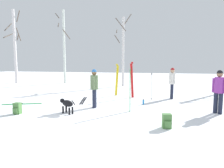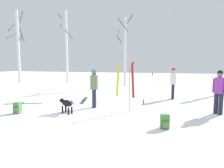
% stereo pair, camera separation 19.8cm
% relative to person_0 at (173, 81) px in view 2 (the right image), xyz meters
% --- Properties ---
extents(ground_plane, '(60.00, 60.00, 0.00)m').
position_rel_person_0_xyz_m(ground_plane, '(-3.35, -4.28, -0.98)').
color(ground_plane, white).
extents(person_0, '(0.34, 0.52, 1.72)m').
position_rel_person_0_xyz_m(person_0, '(0.00, 0.00, 0.00)').
color(person_0, '#1E2338').
rests_on(person_0, ground_plane).
extents(person_1, '(0.43, 0.35, 1.72)m').
position_rel_person_0_xyz_m(person_1, '(1.55, -2.85, 0.00)').
color(person_1, '#1E2338').
rests_on(person_1, ground_plane).
extents(person_2, '(0.34, 0.51, 1.72)m').
position_rel_person_0_xyz_m(person_2, '(-3.51, -2.98, 0.00)').
color(person_2, '#1E2338').
rests_on(person_2, ground_plane).
extents(dog, '(0.83, 0.47, 0.57)m').
position_rel_person_0_xyz_m(dog, '(-4.24, -4.20, -0.59)').
color(dog, black).
rests_on(dog, ground_plane).
extents(ski_pair_planted_0, '(0.23, 0.06, 2.04)m').
position_rel_person_0_xyz_m(ski_pair_planted_0, '(-2.20, -0.12, 0.03)').
color(ski_pair_planted_0, red).
rests_on(ski_pair_planted_0, ground_plane).
extents(ski_pair_planted_1, '(0.07, 0.20, 1.78)m').
position_rel_person_0_xyz_m(ski_pair_planted_1, '(-1.88, -3.29, -0.10)').
color(ski_pair_planted_1, green).
rests_on(ski_pair_planted_1, ground_plane).
extents(ski_pair_planted_2, '(0.24, 0.07, 1.91)m').
position_rel_person_0_xyz_m(ski_pair_planted_2, '(-3.18, 0.37, -0.03)').
color(ski_pair_planted_2, yellow).
rests_on(ski_pair_planted_2, ground_plane).
extents(ski_pair_lying_0, '(1.74, 0.84, 0.05)m').
position_rel_person_0_xyz_m(ski_pair_lying_0, '(-7.14, -3.11, -0.97)').
color(ski_pair_lying_0, green).
rests_on(ski_pair_lying_0, ground_plane).
extents(ski_pair_lying_1, '(0.63, 1.90, 0.05)m').
position_rel_person_0_xyz_m(ski_pair_lying_1, '(-4.57, -1.61, -0.97)').
color(ski_pair_lying_1, black).
rests_on(ski_pair_lying_1, ground_plane).
extents(ski_poles_0, '(0.07, 0.26, 1.45)m').
position_rel_person_0_xyz_m(ski_poles_0, '(-1.09, -0.66, -0.21)').
color(ski_poles_0, '#B2B2BC').
rests_on(ski_poles_0, ground_plane).
extents(backpack_0, '(0.29, 0.32, 0.44)m').
position_rel_person_0_xyz_m(backpack_0, '(-0.49, -5.08, -0.77)').
color(backpack_0, '#4C7F3F').
rests_on(backpack_0, ground_plane).
extents(backpack_1, '(0.27, 0.29, 0.44)m').
position_rel_person_0_xyz_m(backpack_1, '(-6.11, -4.70, -0.77)').
color(backpack_1, '#4C7F3F').
rests_on(backpack_1, ground_plane).
extents(water_bottle_0, '(0.08, 0.08, 0.25)m').
position_rel_person_0_xyz_m(water_bottle_0, '(-1.42, -1.87, -0.86)').
color(water_bottle_0, '#1E72BF').
rests_on(water_bottle_0, ground_plane).
extents(birch_tree_0, '(1.39, 1.37, 6.98)m').
position_rel_person_0_xyz_m(birch_tree_0, '(-14.22, 5.26, 2.67)').
color(birch_tree_0, silver).
rests_on(birch_tree_0, ground_plane).
extents(birch_tree_1, '(1.43, 1.11, 6.88)m').
position_rel_person_0_xyz_m(birch_tree_1, '(-9.51, 6.12, 2.58)').
color(birch_tree_1, silver).
rests_on(birch_tree_1, ground_plane).
extents(birch_tree_2, '(1.44, 1.44, 5.97)m').
position_rel_person_0_xyz_m(birch_tree_2, '(-3.65, 5.05, 2.06)').
color(birch_tree_2, silver).
rests_on(birch_tree_2, ground_plane).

